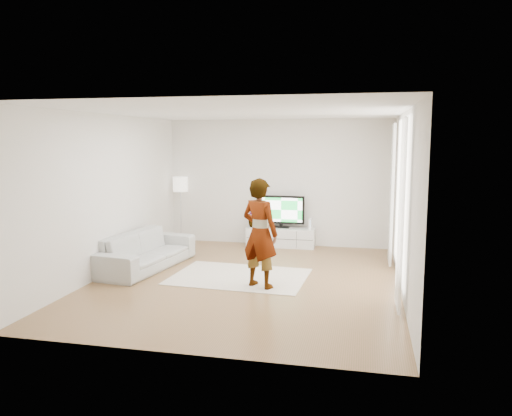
% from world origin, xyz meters
% --- Properties ---
extents(floor, '(6.00, 6.00, 0.00)m').
position_xyz_m(floor, '(0.00, 0.00, 0.00)').
color(floor, '#8C603F').
rests_on(floor, ground).
extents(ceiling, '(6.00, 6.00, 0.00)m').
position_xyz_m(ceiling, '(0.00, 0.00, 2.80)').
color(ceiling, white).
rests_on(ceiling, wall_back).
extents(wall_left, '(0.02, 6.00, 2.80)m').
position_xyz_m(wall_left, '(-2.50, 0.00, 1.40)').
color(wall_left, silver).
rests_on(wall_left, floor).
extents(wall_right, '(0.02, 6.00, 2.80)m').
position_xyz_m(wall_right, '(2.50, 0.00, 1.40)').
color(wall_right, silver).
rests_on(wall_right, floor).
extents(wall_back, '(5.00, 0.02, 2.80)m').
position_xyz_m(wall_back, '(0.00, 3.00, 1.40)').
color(wall_back, silver).
rests_on(wall_back, floor).
extents(wall_front, '(5.00, 0.02, 2.80)m').
position_xyz_m(wall_front, '(0.00, -3.00, 1.40)').
color(wall_front, silver).
rests_on(wall_front, floor).
extents(window, '(0.01, 2.60, 2.50)m').
position_xyz_m(window, '(2.48, 0.30, 1.45)').
color(window, white).
rests_on(window, wall_right).
extents(curtain_near, '(0.04, 0.70, 2.60)m').
position_xyz_m(curtain_near, '(2.40, -1.00, 1.35)').
color(curtain_near, white).
rests_on(curtain_near, floor).
extents(curtain_far, '(0.04, 0.70, 2.60)m').
position_xyz_m(curtain_far, '(2.40, 1.60, 1.35)').
color(curtain_far, white).
rests_on(curtain_far, floor).
extents(media_console, '(1.50, 0.43, 0.42)m').
position_xyz_m(media_console, '(0.11, 2.76, 0.21)').
color(media_console, silver).
rests_on(media_console, floor).
extents(television, '(1.02, 0.20, 0.71)m').
position_xyz_m(television, '(0.11, 2.79, 0.81)').
color(television, black).
rests_on(television, media_console).
extents(game_console, '(0.07, 0.18, 0.24)m').
position_xyz_m(game_console, '(0.77, 2.76, 0.54)').
color(game_console, white).
rests_on(game_console, media_console).
extents(potted_plant, '(0.25, 0.25, 0.37)m').
position_xyz_m(potted_plant, '(-0.52, 2.77, 0.61)').
color(potted_plant, '#3F7238').
rests_on(potted_plant, media_console).
extents(rug, '(2.36, 1.76, 0.01)m').
position_xyz_m(rug, '(-0.17, 0.18, 0.01)').
color(rug, beige).
rests_on(rug, floor).
extents(player, '(0.75, 0.64, 1.75)m').
position_xyz_m(player, '(0.30, -0.34, 0.89)').
color(player, '#334772').
rests_on(player, rug).
extents(sofa, '(1.18, 2.36, 0.66)m').
position_xyz_m(sofa, '(-2.01, 0.39, 0.33)').
color(sofa, '#B9BAB5').
rests_on(sofa, floor).
extents(floor_lamp, '(0.34, 0.34, 1.52)m').
position_xyz_m(floor_lamp, '(-2.20, 2.70, 1.29)').
color(floor_lamp, silver).
rests_on(floor_lamp, floor).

